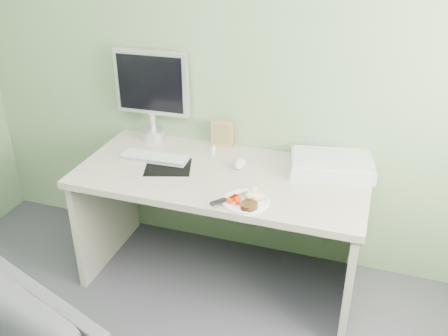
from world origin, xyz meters
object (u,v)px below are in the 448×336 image
(scanner, at_px, (332,165))
(monitor, at_px, (152,90))
(desk, at_px, (222,201))
(plate, at_px, (246,202))

(scanner, relative_size, monitor, 0.81)
(desk, height_order, scanner, scanner)
(desk, height_order, monitor, monitor)
(plate, height_order, scanner, scanner)
(monitor, bearing_deg, scanner, -7.27)
(plate, relative_size, monitor, 0.42)
(desk, distance_m, scanner, 0.65)
(plate, bearing_deg, desk, 129.63)
(desk, distance_m, monitor, 0.81)
(plate, xyz_separation_m, monitor, (-0.76, 0.57, 0.31))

